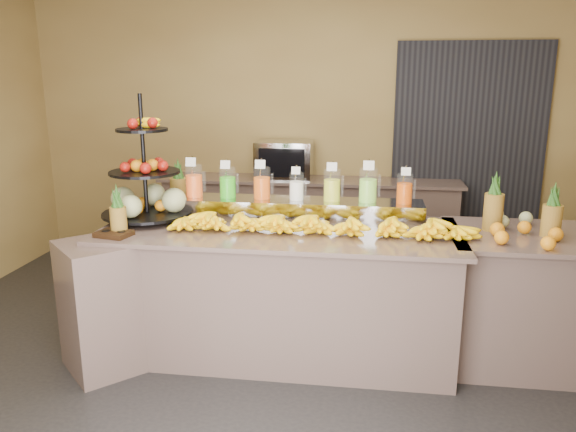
% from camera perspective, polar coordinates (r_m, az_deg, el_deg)
% --- Properties ---
extents(ground, '(6.00, 6.00, 0.00)m').
position_cam_1_polar(ground, '(4.01, -1.48, -15.38)').
color(ground, black).
rests_on(ground, ground).
extents(room_envelope, '(6.04, 5.02, 2.82)m').
position_cam_1_polar(room_envelope, '(4.24, 2.71, 12.79)').
color(room_envelope, olive).
rests_on(room_envelope, ground).
extents(buffet_counter, '(2.75, 1.25, 0.93)m').
position_cam_1_polar(buffet_counter, '(4.06, -2.53, -7.72)').
color(buffet_counter, gray).
rests_on(buffet_counter, ground).
extents(right_counter, '(1.08, 0.88, 0.93)m').
position_cam_1_polar(right_counter, '(4.27, 22.78, -7.69)').
color(right_counter, gray).
rests_on(right_counter, ground).
extents(back_ledge, '(3.10, 0.55, 0.93)m').
position_cam_1_polar(back_ledge, '(5.92, 2.09, -0.61)').
color(back_ledge, gray).
rests_on(back_ledge, ground).
extents(pitcher_tray, '(1.85, 0.30, 0.15)m').
position_cam_1_polar(pitcher_tray, '(4.17, 0.87, 0.67)').
color(pitcher_tray, gray).
rests_on(pitcher_tray, buffet_counter).
extents(juice_pitcher_orange_a, '(0.13, 0.14, 0.32)m').
position_cam_1_polar(juice_pitcher_orange_a, '(4.29, -9.52, 3.36)').
color(juice_pitcher_orange_a, silver).
rests_on(juice_pitcher_orange_a, pitcher_tray).
extents(juice_pitcher_green, '(0.12, 0.13, 0.30)m').
position_cam_1_polar(juice_pitcher_green, '(4.22, -6.15, 3.22)').
color(juice_pitcher_green, silver).
rests_on(juice_pitcher_green, pitcher_tray).
extents(juice_pitcher_orange_b, '(0.13, 0.13, 0.31)m').
position_cam_1_polar(juice_pitcher_orange_b, '(4.17, -2.67, 3.18)').
color(juice_pitcher_orange_b, silver).
rests_on(juice_pitcher_orange_b, pitcher_tray).
extents(juice_pitcher_milk, '(0.11, 0.11, 0.26)m').
position_cam_1_polar(juice_pitcher_milk, '(4.13, 0.88, 2.88)').
color(juice_pitcher_milk, silver).
rests_on(juice_pitcher_milk, pitcher_tray).
extents(juice_pitcher_lemon, '(0.13, 0.13, 0.30)m').
position_cam_1_polar(juice_pitcher_lemon, '(4.10, 4.49, 2.95)').
color(juice_pitcher_lemon, silver).
rests_on(juice_pitcher_lemon, pitcher_tray).
extents(juice_pitcher_lime, '(0.13, 0.14, 0.32)m').
position_cam_1_polar(juice_pitcher_lime, '(4.10, 8.13, 2.91)').
color(juice_pitcher_lime, silver).
rests_on(juice_pitcher_lime, pitcher_tray).
extents(juice_pitcher_orange_c, '(0.11, 0.12, 0.28)m').
position_cam_1_polar(juice_pitcher_orange_c, '(4.11, 11.75, 2.58)').
color(juice_pitcher_orange_c, silver).
rests_on(juice_pitcher_orange_c, pitcher_tray).
extents(banana_heap, '(2.14, 0.19, 0.18)m').
position_cam_1_polar(banana_heap, '(3.81, 2.96, -0.56)').
color(banana_heap, '#FFE80C').
rests_on(banana_heap, buffet_counter).
extents(fruit_stand, '(0.82, 0.82, 0.92)m').
position_cam_1_polar(fruit_stand, '(4.23, -13.70, 2.67)').
color(fruit_stand, black).
rests_on(fruit_stand, buffet_counter).
extents(condiment_caddy, '(0.25, 0.21, 0.03)m').
position_cam_1_polar(condiment_caddy, '(3.92, -17.28, -1.74)').
color(condiment_caddy, black).
rests_on(condiment_caddy, buffet_counter).
extents(pineapple_left_a, '(0.11, 0.11, 0.35)m').
position_cam_1_polar(pineapple_left_a, '(3.94, -16.86, -0.01)').
color(pineapple_left_a, brown).
rests_on(pineapple_left_a, buffet_counter).
extents(pineapple_left_b, '(0.14, 0.14, 0.42)m').
position_cam_1_polar(pineapple_left_b, '(4.52, -11.00, 2.55)').
color(pineapple_left_b, brown).
rests_on(pineapple_left_b, buffet_counter).
extents(right_fruit_pile, '(0.49, 0.47, 0.26)m').
position_cam_1_polar(right_fruit_pile, '(4.01, 22.67, -0.90)').
color(right_fruit_pile, brown).
rests_on(right_fruit_pile, right_counter).
extents(oven_warmer, '(0.58, 0.41, 0.38)m').
position_cam_1_polar(oven_warmer, '(5.81, -0.35, 5.73)').
color(oven_warmer, gray).
rests_on(oven_warmer, back_ledge).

